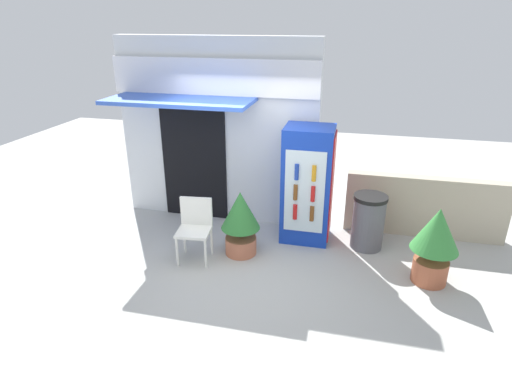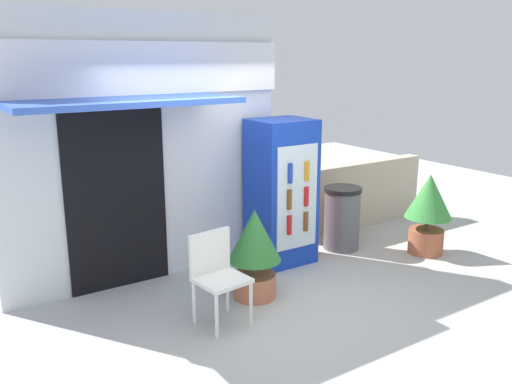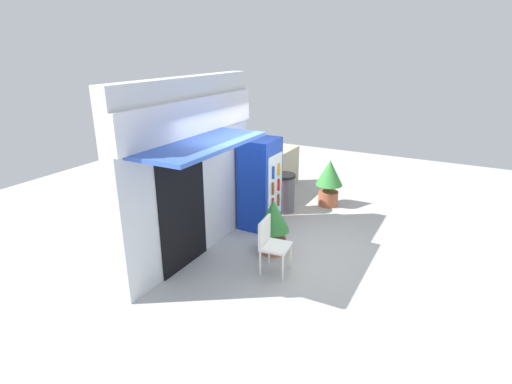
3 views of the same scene
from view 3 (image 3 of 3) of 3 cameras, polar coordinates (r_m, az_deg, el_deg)
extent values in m
plane|color=#B2B2AD|center=(7.27, 4.48, -9.08)|extent=(16.00, 16.00, 0.00)
cube|color=silver|center=(6.88, -9.37, 2.87)|extent=(3.37, 0.26, 3.06)
cube|color=white|center=(6.57, -8.61, 10.38)|extent=(3.37, 0.08, 0.56)
cube|color=blue|center=(6.06, -7.46, 6.64)|extent=(2.25, 0.94, 0.06)
cube|color=black|center=(6.66, -10.22, -2.20)|extent=(1.14, 0.03, 2.09)
cube|color=#1438B2|center=(8.09, 0.54, 1.15)|extent=(0.74, 0.64, 1.83)
cube|color=silver|center=(7.95, 2.66, 0.79)|extent=(0.59, 0.02, 1.28)
cube|color=red|center=(8.41, 1.74, 1.89)|extent=(0.02, 0.57, 1.65)
cylinder|color=red|center=(7.94, 2.34, -1.67)|extent=(0.06, 0.06, 0.24)
cylinder|color=brown|center=(8.16, 3.13, -1.10)|extent=(0.06, 0.06, 0.24)
cylinder|color=brown|center=(7.83, 2.36, 0.49)|extent=(0.06, 0.06, 0.24)
cylinder|color=red|center=(8.05, 3.17, 1.03)|extent=(0.06, 0.06, 0.24)
cylinder|color=#1938A5|center=(7.73, 2.41, 2.74)|extent=(0.06, 0.06, 0.24)
cylinder|color=orange|center=(7.95, 3.20, 3.21)|extent=(0.06, 0.06, 0.24)
cylinder|color=white|center=(6.49, 3.77, -10.60)|extent=(0.04, 0.04, 0.44)
cylinder|color=white|center=(6.84, 4.87, -8.95)|extent=(0.04, 0.04, 0.44)
cylinder|color=white|center=(6.60, 0.57, -9.99)|extent=(0.04, 0.04, 0.44)
cylinder|color=white|center=(6.94, 1.83, -8.41)|extent=(0.04, 0.04, 0.44)
cube|color=white|center=(6.60, 2.80, -7.64)|extent=(0.51, 0.49, 0.04)
cube|color=white|center=(6.56, 1.19, -5.53)|extent=(0.47, 0.09, 0.43)
cylinder|color=#BC6B4C|center=(7.37, 2.38, -7.43)|extent=(0.47, 0.47, 0.27)
cylinder|color=brown|center=(7.27, 2.41, -5.93)|extent=(0.05, 0.05, 0.16)
cone|color=#2D7533|center=(7.12, 2.45, -3.28)|extent=(0.58, 0.58, 0.57)
cylinder|color=#AD5B3D|center=(9.59, 10.06, -0.86)|extent=(0.46, 0.46, 0.33)
cylinder|color=brown|center=(9.51, 10.15, 0.54)|extent=(0.05, 0.05, 0.17)
cone|color=#388C3D|center=(9.39, 10.29, 2.70)|extent=(0.61, 0.61, 0.58)
cylinder|color=#595960|center=(9.04, 3.90, -0.29)|extent=(0.48, 0.48, 0.80)
cylinder|color=black|center=(8.90, 3.97, 2.31)|extent=(0.51, 0.51, 0.06)
cube|color=#B7AD93|center=(10.00, 2.75, 2.34)|extent=(2.48, 0.21, 1.00)
camera|label=1|loc=(7.83, 48.31, 11.97)|focal=29.49mm
camera|label=2|loc=(3.51, 56.93, -4.59)|focal=38.00mm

